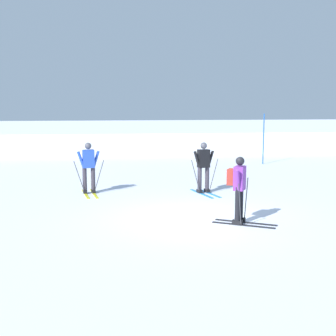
{
  "coord_description": "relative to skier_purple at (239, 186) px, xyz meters",
  "views": [
    {
      "loc": [
        -2.09,
        -11.98,
        3.11
      ],
      "look_at": [
        -0.37,
        3.15,
        0.9
      ],
      "focal_mm": 50.36,
      "sensor_mm": 36.0,
      "label": 1
    }
  ],
  "objects": [
    {
      "name": "trail_marker_pole",
      "position": [
        4.1,
        10.77,
        0.27
      ],
      "size": [
        0.05,
        0.05,
        2.45
      ],
      "primitive_type": "cylinder",
      "color": "#1E56AD",
      "rests_on": "ground"
    },
    {
      "name": "skier_purple",
      "position": [
        0.0,
        0.0,
        0.0
      ],
      "size": [
        1.58,
        1.1,
        1.71
      ],
      "color": "black",
      "rests_on": "ground"
    },
    {
      "name": "ground_plane",
      "position": [
        -0.99,
        0.63,
        -0.96
      ],
      "size": [
        120.0,
        120.0,
        0.0
      ],
      "primitive_type": "plane",
      "color": "silver"
    },
    {
      "name": "skier_blue",
      "position": [
        -3.96,
        4.38,
        -0.0
      ],
      "size": [
        0.99,
        1.64,
        1.71
      ],
      "color": "gold",
      "rests_on": "ground"
    },
    {
      "name": "skier_black",
      "position": [
        -0.14,
        4.03,
        0.0
      ],
      "size": [
        0.97,
        1.64,
        1.71
      ],
      "color": "#237AC6",
      "rests_on": "ground"
    },
    {
      "name": "far_snow_ridge",
      "position": [
        -0.99,
        19.05,
        -0.33
      ],
      "size": [
        80.0,
        8.29,
        1.24
      ],
      "primitive_type": "cube",
      "color": "silver",
      "rests_on": "ground"
    }
  ]
}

